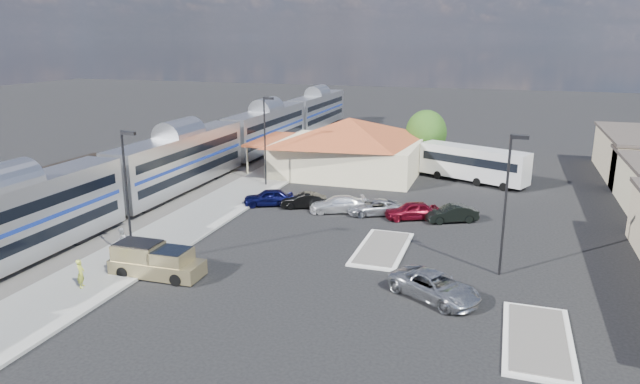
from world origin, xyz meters
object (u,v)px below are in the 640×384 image
(coach_bus, at_px, (473,162))
(pickup_truck, at_px, (157,262))
(suv, at_px, (435,286))
(station_depot, at_px, (349,146))

(coach_bus, bearing_deg, pickup_truck, 175.23)
(suv, bearing_deg, coach_bus, 30.33)
(pickup_truck, xyz_separation_m, coach_bus, (17.27, 31.10, 1.15))
(pickup_truck, xyz_separation_m, suv, (17.00, 2.15, -0.19))
(pickup_truck, relative_size, coach_bus, 0.52)
(station_depot, xyz_separation_m, coach_bus, (13.33, 0.18, -1.02))
(station_depot, relative_size, coach_bus, 1.61)
(pickup_truck, distance_m, coach_bus, 35.59)
(pickup_truck, height_order, suv, pickup_truck)
(pickup_truck, bearing_deg, coach_bus, -30.13)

